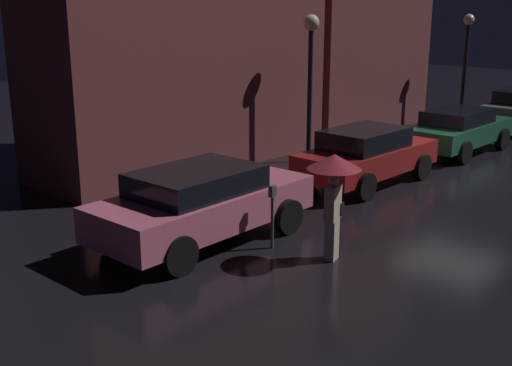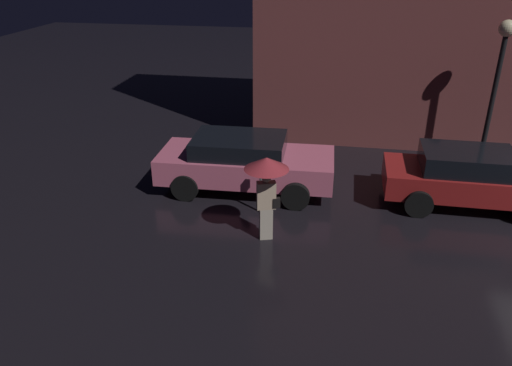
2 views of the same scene
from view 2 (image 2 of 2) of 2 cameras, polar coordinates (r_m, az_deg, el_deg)
The scene contains 5 objects.
parked_car_pink at distance 13.16m, azimuth -1.30°, elevation 2.48°, with size 4.62×2.07×1.47m.
parked_car_red at distance 13.41m, azimuth 23.27°, elevation 0.63°, with size 4.22×1.89×1.44m.
pedestrian_with_umbrella at distance 10.55m, azimuth 1.21°, elevation 0.81°, with size 0.96×0.96×1.95m.
parking_meter at distance 11.96m, azimuth 0.54°, elevation -0.14°, with size 0.12×0.10×1.23m.
street_lamp_near at distance 15.38m, azimuth 26.10°, elevation 12.10°, with size 0.45×0.45×4.19m.
Camera 2 is at (-5.51, -10.49, 5.95)m, focal length 35.00 mm.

